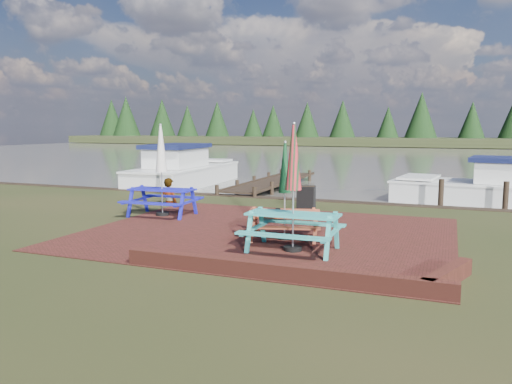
{
  "coord_description": "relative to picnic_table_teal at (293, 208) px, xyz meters",
  "views": [
    {
      "loc": [
        4.26,
        -10.63,
        2.68
      ],
      "look_at": [
        -0.41,
        1.3,
        1.0
      ],
      "focal_mm": 35.0,
      "sensor_mm": 36.0,
      "label": 1
    }
  ],
  "objects": [
    {
      "name": "ground",
      "position": [
        -1.16,
        0.53,
        -0.96
      ],
      "size": [
        120.0,
        120.0,
        0.0
      ],
      "primitive_type": "plane",
      "color": "black",
      "rests_on": "ground"
    },
    {
      "name": "picnic_table_blue",
      "position": [
        -4.96,
        2.72,
        -0.0
      ],
      "size": [
        2.05,
        1.84,
        2.74
      ],
      "rotation": [
        0.0,
        0.0,
        0.05
      ],
      "color": "#1616A5",
      "rests_on": "ground"
    },
    {
      "name": "person",
      "position": [
        -6.05,
        4.91,
        -0.07
      ],
      "size": [
        0.72,
        0.54,
        1.79
      ],
      "primitive_type": "imported",
      "rotation": [
        0.0,
        0.0,
        2.95
      ],
      "color": "gray",
      "rests_on": "ground"
    },
    {
      "name": "jetty",
      "position": [
        -4.66,
        11.81,
        -0.85
      ],
      "size": [
        1.76,
        9.08,
        1.0
      ],
      "color": "black",
      "rests_on": "ground"
    },
    {
      "name": "water",
      "position": [
        -1.16,
        37.53,
        -0.96
      ],
      "size": [
        120.0,
        60.0,
        0.02
      ],
      "primitive_type": "cube",
      "color": "#47443C",
      "rests_on": "ground"
    },
    {
      "name": "paving",
      "position": [
        -1.16,
        1.53,
        -0.95
      ],
      "size": [
        9.0,
        7.5,
        0.02
      ],
      "primitive_type": "cube",
      "color": "#3D1A13",
      "rests_on": "ground"
    },
    {
      "name": "picnic_table_red",
      "position": [
        -0.52,
        1.0,
        -0.15
      ],
      "size": [
        2.01,
        1.88,
        2.32
      ],
      "rotation": [
        0.0,
        0.0,
        0.27
      ],
      "color": "#B04C2D",
      "rests_on": "ground"
    },
    {
      "name": "far_treeline",
      "position": [
        -1.16,
        66.53,
        2.32
      ],
      "size": [
        120.0,
        10.0,
        8.1
      ],
      "color": "black",
      "rests_on": "ground"
    },
    {
      "name": "chalkboard",
      "position": [
        -1.05,
        4.81,
        -0.52
      ],
      "size": [
        0.56,
        0.65,
        0.85
      ],
      "rotation": [
        0.0,
        0.0,
        0.32
      ],
      "color": "black",
      "rests_on": "ground"
    },
    {
      "name": "boat_jetty",
      "position": [
        -9.08,
        11.29,
        -0.49
      ],
      "size": [
        3.07,
        7.91,
        2.26
      ],
      "rotation": [
        0.0,
        0.0,
        0.05
      ],
      "color": "silver",
      "rests_on": "ground"
    },
    {
      "name": "picnic_table_teal",
      "position": [
        0.0,
        0.0,
        0.0
      ],
      "size": [
        1.98,
        1.77,
        2.75
      ],
      "rotation": [
        0.0,
        0.0,
        0.0
      ],
      "color": "teal",
      "rests_on": "ground"
    },
    {
      "name": "brick_wall",
      "position": [
        0.98,
        -1.89,
        -0.81
      ],
      "size": [
        6.21,
        1.79,
        0.3
      ],
      "color": "#4C1E16",
      "rests_on": "ground"
    },
    {
      "name": "boat_near",
      "position": [
        4.81,
        9.89,
        -0.58
      ],
      "size": [
        7.51,
        3.53,
        1.95
      ],
      "rotation": [
        0.0,
        0.0,
        1.43
      ],
      "color": "silver",
      "rests_on": "ground"
    }
  ]
}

